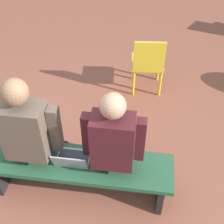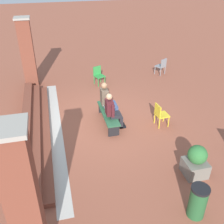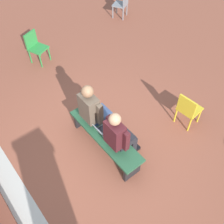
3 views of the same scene
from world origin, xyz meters
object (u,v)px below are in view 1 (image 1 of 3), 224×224
object	(u,v)px
person_student	(114,142)
person_adult	(32,131)
bench	(79,168)
plastic_chair_far_left	(148,62)
laptop	(72,159)

from	to	relation	value
person_student	person_adult	bearing A→B (deg)	-0.26
bench	plastic_chair_far_left	bearing A→B (deg)	-108.43
person_student	person_adult	distance (m)	0.76
bench	laptop	size ratio (longest dim) A/B	5.62
bench	laptop	bearing A→B (deg)	13.59
person_student	laptop	distance (m)	0.45
person_student	plastic_chair_far_left	bearing A→B (deg)	-98.21
laptop	bench	bearing A→B (deg)	-166.41
bench	laptop	xyz separation A→B (m)	(0.05, 0.01, 0.15)
laptop	person_adult	bearing A→B (deg)	-12.58
person_student	plastic_chair_far_left	distance (m)	1.69
person_student	laptop	world-z (taller)	person_student
bench	person_adult	xyz separation A→B (m)	(0.42, -0.07, 0.39)
person_student	laptop	bearing A→B (deg)	11.66
laptop	plastic_chair_far_left	distance (m)	1.85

